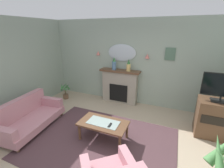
{
  "coord_description": "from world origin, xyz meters",
  "views": [
    {
      "loc": [
        1.34,
        -2.33,
        2.4
      ],
      "look_at": [
        -0.21,
        1.33,
        1.02
      ],
      "focal_mm": 24.67,
      "sensor_mm": 36.0,
      "label": 1
    }
  ],
  "objects_px": {
    "fireplace": "(120,87)",
    "potted_plant_small_fern": "(65,91)",
    "tv_remote": "(110,125)",
    "tv_flatscreen": "(223,87)",
    "coffee_table": "(103,125)",
    "wall_sconce_left": "(98,53)",
    "tv_cabinet": "(215,119)",
    "wall_sconce_right": "(147,56)",
    "floral_couch": "(27,117)",
    "wall_mirror": "(122,53)",
    "mantel_vase_right": "(129,66)",
    "mantel_vase_centre": "(114,64)",
    "framed_picture": "(170,54)"
  },
  "relations": [
    {
      "from": "floral_couch",
      "to": "tv_flatscreen",
      "type": "distance_m",
      "value": 4.69
    },
    {
      "from": "mantel_vase_right",
      "to": "wall_mirror",
      "type": "height_order",
      "value": "wall_mirror"
    },
    {
      "from": "tv_remote",
      "to": "tv_cabinet",
      "type": "bearing_deg",
      "value": 29.05
    },
    {
      "from": "wall_sconce_left",
      "to": "coffee_table",
      "type": "distance_m",
      "value": 2.74
    },
    {
      "from": "floral_couch",
      "to": "tv_remote",
      "type": "bearing_deg",
      "value": 7.79
    },
    {
      "from": "fireplace",
      "to": "wall_sconce_left",
      "type": "bearing_deg",
      "value": 173.84
    },
    {
      "from": "fireplace",
      "to": "potted_plant_small_fern",
      "type": "relative_size",
      "value": 2.25
    },
    {
      "from": "coffee_table",
      "to": "tv_flatscreen",
      "type": "bearing_deg",
      "value": 25.61
    },
    {
      "from": "tv_cabinet",
      "to": "framed_picture",
      "type": "bearing_deg",
      "value": 139.66
    },
    {
      "from": "wall_mirror",
      "to": "floral_couch",
      "type": "bearing_deg",
      "value": -123.19
    },
    {
      "from": "floral_couch",
      "to": "tv_cabinet",
      "type": "relative_size",
      "value": 1.99
    },
    {
      "from": "mantel_vase_centre",
      "to": "potted_plant_small_fern",
      "type": "bearing_deg",
      "value": -163.98
    },
    {
      "from": "mantel_vase_centre",
      "to": "tv_remote",
      "type": "height_order",
      "value": "mantel_vase_centre"
    },
    {
      "from": "wall_mirror",
      "to": "potted_plant_small_fern",
      "type": "relative_size",
      "value": 1.59
    },
    {
      "from": "mantel_vase_right",
      "to": "tv_remote",
      "type": "distance_m",
      "value": 2.24
    },
    {
      "from": "mantel_vase_centre",
      "to": "tv_cabinet",
      "type": "bearing_deg",
      "value": -16.17
    },
    {
      "from": "wall_sconce_right",
      "to": "floral_couch",
      "type": "distance_m",
      "value": 3.75
    },
    {
      "from": "mantel_vase_right",
      "to": "wall_sconce_right",
      "type": "relative_size",
      "value": 2.79
    },
    {
      "from": "framed_picture",
      "to": "floral_couch",
      "type": "xyz_separation_m",
      "value": [
        -3.14,
        -2.52,
        -1.43
      ]
    },
    {
      "from": "mantel_vase_centre",
      "to": "wall_sconce_right",
      "type": "xyz_separation_m",
      "value": [
        1.05,
        0.12,
        0.31
      ]
    },
    {
      "from": "wall_sconce_right",
      "to": "floral_couch",
      "type": "relative_size",
      "value": 0.08
    },
    {
      "from": "mantel_vase_centre",
      "to": "potted_plant_small_fern",
      "type": "relative_size",
      "value": 0.72
    },
    {
      "from": "wall_sconce_right",
      "to": "framed_picture",
      "type": "bearing_deg",
      "value": 5.27
    },
    {
      "from": "potted_plant_small_fern",
      "to": "mantel_vase_centre",
      "type": "bearing_deg",
      "value": 16.02
    },
    {
      "from": "fireplace",
      "to": "mantel_vase_centre",
      "type": "relative_size",
      "value": 3.14
    },
    {
      "from": "tv_remote",
      "to": "tv_flatscreen",
      "type": "bearing_deg",
      "value": 28.63
    },
    {
      "from": "coffee_table",
      "to": "wall_sconce_left",
      "type": "bearing_deg",
      "value": 119.62
    },
    {
      "from": "floral_couch",
      "to": "wall_mirror",
      "type": "bearing_deg",
      "value": 56.81
    },
    {
      "from": "tv_remote",
      "to": "tv_flatscreen",
      "type": "xyz_separation_m",
      "value": [
        2.17,
        1.18,
        0.79
      ]
    },
    {
      "from": "tv_cabinet",
      "to": "tv_flatscreen",
      "type": "relative_size",
      "value": 1.07
    },
    {
      "from": "wall_sconce_right",
      "to": "floral_couch",
      "type": "height_order",
      "value": "wall_sconce_right"
    },
    {
      "from": "tv_flatscreen",
      "to": "floral_couch",
      "type": "bearing_deg",
      "value": -161.19
    },
    {
      "from": "mantel_vase_centre",
      "to": "wall_sconce_left",
      "type": "height_order",
      "value": "wall_sconce_left"
    },
    {
      "from": "tv_flatscreen",
      "to": "tv_cabinet",
      "type": "bearing_deg",
      "value": 90.0
    },
    {
      "from": "mantel_vase_right",
      "to": "potted_plant_small_fern",
      "type": "xyz_separation_m",
      "value": [
        -2.23,
        -0.5,
        -1.04
      ]
    },
    {
      "from": "framed_picture",
      "to": "mantel_vase_centre",
      "type": "bearing_deg",
      "value": -173.96
    },
    {
      "from": "tv_remote",
      "to": "floral_couch",
      "type": "height_order",
      "value": "floral_couch"
    },
    {
      "from": "tv_cabinet",
      "to": "wall_sconce_right",
      "type": "bearing_deg",
      "value": 152.57
    },
    {
      "from": "mantel_vase_centre",
      "to": "wall_sconce_right",
      "type": "relative_size",
      "value": 3.1
    },
    {
      "from": "framed_picture",
      "to": "tv_flatscreen",
      "type": "distance_m",
      "value": 1.67
    },
    {
      "from": "mantel_vase_right",
      "to": "framed_picture",
      "type": "height_order",
      "value": "framed_picture"
    },
    {
      "from": "floral_couch",
      "to": "tv_cabinet",
      "type": "bearing_deg",
      "value": 19.06
    },
    {
      "from": "tv_flatscreen",
      "to": "wall_mirror",
      "type": "bearing_deg",
      "value": 159.09
    },
    {
      "from": "fireplace",
      "to": "tv_remote",
      "type": "relative_size",
      "value": 8.5
    },
    {
      "from": "tv_cabinet",
      "to": "floral_couch",
      "type": "bearing_deg",
      "value": -160.94
    },
    {
      "from": "coffee_table",
      "to": "wall_sconce_right",
      "type": "bearing_deg",
      "value": 76.69
    },
    {
      "from": "wall_sconce_left",
      "to": "coffee_table",
      "type": "relative_size",
      "value": 0.13
    },
    {
      "from": "fireplace",
      "to": "tv_remote",
      "type": "distance_m",
      "value": 2.15
    },
    {
      "from": "coffee_table",
      "to": "fireplace",
      "type": "bearing_deg",
      "value": 99.84
    },
    {
      "from": "mantel_vase_right",
      "to": "floral_couch",
      "type": "height_order",
      "value": "mantel_vase_right"
    }
  ]
}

